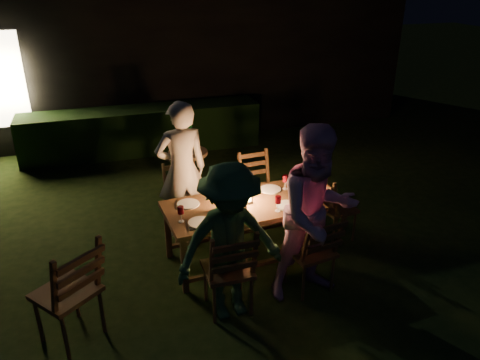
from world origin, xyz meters
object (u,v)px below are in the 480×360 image
object	(u,v)px
dining_table	(242,210)
person_opp_right	(317,214)
chair_far_right	(259,200)
ice_bucket	(187,144)
chair_end	(335,218)
bottle_table	(220,197)
lantern	(244,189)
person_opp_left	(230,243)
bottle_bucket_b	(190,139)
bottle_bucket_a	(184,142)
side_table	(188,157)
person_house_side	(182,170)
chair_near_left	(228,284)
chair_far_left	(185,214)
chair_near_right	(310,264)
chair_spare	(71,309)

from	to	relation	value
dining_table	person_opp_right	distance (m)	0.97
chair_far_right	ice_bucket	bearing A→B (deg)	-53.75
chair_end	bottle_table	world-z (taller)	bottle_table
bottle_table	lantern	bearing A→B (deg)	13.86
person_opp_left	bottle_table	distance (m)	0.85
bottle_bucket_b	bottle_bucket_a	bearing A→B (deg)	-141.34
side_table	bottle_bucket_a	xyz separation A→B (m)	(-0.05, -0.04, 0.25)
person_opp_right	chair_end	bearing A→B (deg)	46.33
person_house_side	ice_bucket	xyz separation A→B (m)	(0.25, 0.89, -0.00)
person_house_side	chair_near_left	bearing A→B (deg)	89.95
person_opp_right	ice_bucket	bearing A→B (deg)	103.15
chair_near_left	ice_bucket	bearing A→B (deg)	86.63
chair_far_right	side_table	distance (m)	1.20
person_opp_right	person_opp_left	size ratio (longest dim) A/B	1.15
bottle_table	ice_bucket	size ratio (longest dim) A/B	0.93
chair_far_left	chair_far_right	bearing A→B (deg)	-179.89
chair_far_right	person_opp_left	world-z (taller)	person_opp_left
chair_near_right	chair_near_left	bearing A→B (deg)	175.24
chair_spare	bottle_table	distance (m)	1.82
dining_table	lantern	size ratio (longest dim) A/B	4.99
lantern	bottle_table	xyz separation A→B (m)	(-0.30, -0.07, -0.02)
chair_spare	ice_bucket	world-z (taller)	chair_spare
chair_end	side_table	xyz separation A→B (m)	(-1.49, 1.58, 0.38)
bottle_table	bottle_bucket_a	world-z (taller)	bottle_bucket_a
chair_far_left	bottle_bucket_a	size ratio (longest dim) A/B	2.94
dining_table	chair_far_right	size ratio (longest dim) A/B	1.85
person_opp_right	bottle_bucket_b	bearing A→B (deg)	101.83
person_opp_right	bottle_table	world-z (taller)	person_opp_right
lantern	person_opp_right	bearing A→B (deg)	-60.91
person_house_side	person_opp_right	xyz separation A→B (m)	(1.02, -1.57, 0.05)
dining_table	bottle_table	size ratio (longest dim) A/B	6.24
person_opp_right	side_table	xyz separation A→B (m)	(-0.78, 2.45, -0.25)
bottle_table	bottle_bucket_b	size ratio (longest dim) A/B	0.88
chair_near_left	chair_spare	xyz separation A→B (m)	(-1.44, 0.04, 0.03)
dining_table	person_opp_right	world-z (taller)	person_opp_right
dining_table	ice_bucket	bearing A→B (deg)	94.59
chair_near_left	side_table	xyz separation A→B (m)	(0.13, 2.47, 0.35)
chair_far_right	person_opp_right	xyz separation A→B (m)	(0.02, -1.59, 0.62)
side_table	chair_far_left	bearing A→B (deg)	-104.59
dining_table	person_opp_right	xyz separation A→B (m)	(0.51, -0.78, 0.27)
chair_far_left	person_opp_left	size ratio (longest dim) A/B	0.60
chair_far_right	ice_bucket	world-z (taller)	ice_bucket
chair_near_left	chair_near_right	size ratio (longest dim) A/B	1.03
person_house_side	bottle_bucket_a	xyz separation A→B (m)	(0.20, 0.85, 0.05)
person_house_side	person_opp_left	world-z (taller)	person_house_side
dining_table	bottle_table	bearing A→B (deg)	180.00
bottle_bucket_a	chair_near_right	bearing A→B (deg)	-70.78
chair_end	lantern	world-z (taller)	lantern
person_house_side	bottle_table	world-z (taller)	person_house_side
person_opp_left	bottle_bucket_b	size ratio (longest dim) A/B	4.92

